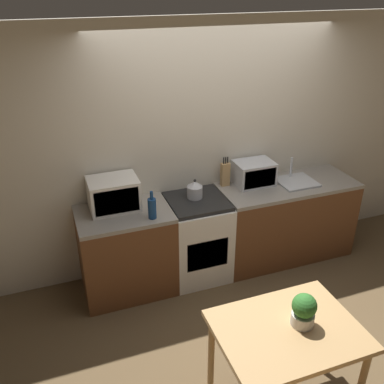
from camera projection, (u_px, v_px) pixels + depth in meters
ground_plane at (246, 301)px, 4.29m from camera, size 16.00×16.00×0.00m
wall_back at (213, 147)px, 4.49m from camera, size 10.00×0.06×2.60m
counter_left_run at (127, 251)px, 4.27m from camera, size 0.90×0.62×0.90m
counter_right_run at (284, 220)px, 4.82m from camera, size 1.51×0.62×0.90m
stove_range at (197, 238)px, 4.50m from camera, size 0.60×0.62×0.90m
kettle at (195, 190)px, 4.30m from camera, size 0.16×0.16×0.20m
microwave at (114, 194)px, 4.07m from camera, size 0.47×0.35×0.31m
bottle at (152, 208)px, 3.92m from camera, size 0.08×0.08×0.27m
knife_block at (225, 174)px, 4.53m from camera, size 0.09×0.06×0.32m
toaster_oven at (254, 173)px, 4.56m from camera, size 0.41×0.30×0.25m
sink_basin at (296, 181)px, 4.65m from camera, size 0.40×0.37×0.24m
dining_table at (287, 339)px, 2.96m from camera, size 0.99×0.74×0.76m
potted_plant at (304, 310)px, 2.90m from camera, size 0.17×0.17×0.25m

